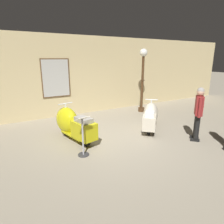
{
  "coord_description": "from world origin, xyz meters",
  "views": [
    {
      "loc": [
        -2.73,
        -4.55,
        2.35
      ],
      "look_at": [
        0.22,
        0.66,
        0.7
      ],
      "focal_mm": 31.44,
      "sensor_mm": 36.0,
      "label": 1
    }
  ],
  "objects_px": {
    "scooter_1": "(150,116)",
    "visitor_0": "(198,110)",
    "scooter_0": "(72,123)",
    "info_stanchion": "(83,139)",
    "lamppost": "(143,74)"
  },
  "relations": [
    {
      "from": "visitor_0",
      "to": "scooter_0",
      "type": "bearing_deg",
      "value": 15.06
    },
    {
      "from": "scooter_1",
      "to": "scooter_0",
      "type": "bearing_deg",
      "value": 123.62
    },
    {
      "from": "scooter_0",
      "to": "visitor_0",
      "type": "relative_size",
      "value": 1.14
    },
    {
      "from": "info_stanchion",
      "to": "scooter_0",
      "type": "bearing_deg",
      "value": 84.9
    },
    {
      "from": "visitor_0",
      "to": "info_stanchion",
      "type": "distance_m",
      "value": 3.36
    },
    {
      "from": "scooter_1",
      "to": "visitor_0",
      "type": "bearing_deg",
      "value": -117.56
    },
    {
      "from": "lamppost",
      "to": "info_stanchion",
      "type": "relative_size",
      "value": 2.68
    },
    {
      "from": "visitor_0",
      "to": "info_stanchion",
      "type": "xyz_separation_m",
      "value": [
        -3.24,
        0.75,
        -0.48
      ]
    },
    {
      "from": "scooter_0",
      "to": "scooter_1",
      "type": "distance_m",
      "value": 2.67
    },
    {
      "from": "visitor_0",
      "to": "info_stanchion",
      "type": "relative_size",
      "value": 1.53
    },
    {
      "from": "scooter_1",
      "to": "visitor_0",
      "type": "relative_size",
      "value": 0.93
    },
    {
      "from": "scooter_0",
      "to": "lamppost",
      "type": "relative_size",
      "value": 0.65
    },
    {
      "from": "scooter_1",
      "to": "visitor_0",
      "type": "xyz_separation_m",
      "value": [
        0.51,
        -1.45,
        0.47
      ]
    },
    {
      "from": "visitor_0",
      "to": "info_stanchion",
      "type": "bearing_deg",
      "value": 33.27
    },
    {
      "from": "info_stanchion",
      "to": "scooter_1",
      "type": "bearing_deg",
      "value": 14.54
    }
  ]
}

